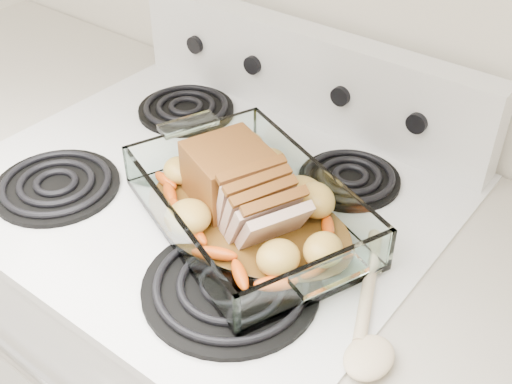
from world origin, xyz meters
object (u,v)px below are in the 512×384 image
Objects in this scene: counter_left at (25,233)px; baking_dish at (248,213)px; electric_range at (215,354)px; pork_roast at (232,188)px.

counter_left is 0.94m from baking_dish.
pork_roast is (0.10, -0.04, 0.52)m from electric_range.
pork_roast is (0.76, -0.04, 0.53)m from counter_left.
electric_range reaches higher than counter_left.
pork_roast is (-0.03, -0.00, 0.03)m from baking_dish.
electric_range is at bearing -179.80° from pork_roast.
counter_left is at bearing -160.77° from baking_dish.
electric_range is 0.53m from pork_roast.
baking_dish is at bearing -18.30° from electric_range.
electric_range reaches higher than pork_roast.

